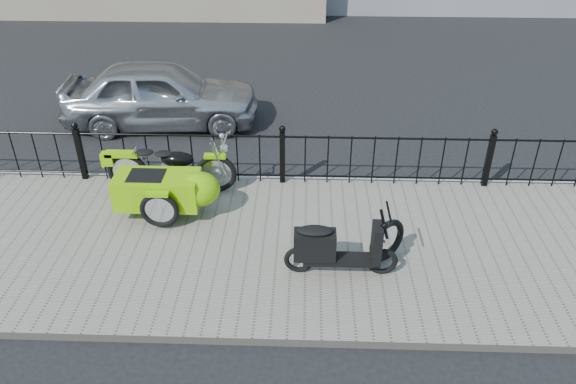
{
  "coord_description": "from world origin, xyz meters",
  "views": [
    {
      "loc": [
        0.39,
        -7.16,
        5.16
      ],
      "look_at": [
        0.14,
        -0.1,
        0.77
      ],
      "focal_mm": 35.0,
      "sensor_mm": 36.0,
      "label": 1
    }
  ],
  "objects_px": {
    "spare_tire": "(387,240)",
    "sedan_car": "(161,94)",
    "motorcycle_sidecar": "(171,185)",
    "scooter": "(333,249)"
  },
  "relations": [
    {
      "from": "sedan_car",
      "to": "scooter",
      "type": "bearing_deg",
      "value": -148.96
    },
    {
      "from": "motorcycle_sidecar",
      "to": "scooter",
      "type": "xyz_separation_m",
      "value": [
        2.51,
        -1.47,
        -0.07
      ]
    },
    {
      "from": "motorcycle_sidecar",
      "to": "spare_tire",
      "type": "relative_size",
      "value": 3.47
    },
    {
      "from": "scooter",
      "to": "sedan_car",
      "type": "xyz_separation_m",
      "value": [
        -3.46,
        4.98,
        0.16
      ]
    },
    {
      "from": "sedan_car",
      "to": "spare_tire",
      "type": "bearing_deg",
      "value": -141.6
    },
    {
      "from": "motorcycle_sidecar",
      "to": "sedan_car",
      "type": "relative_size",
      "value": 0.56
    },
    {
      "from": "spare_tire",
      "to": "sedan_car",
      "type": "relative_size",
      "value": 0.16
    },
    {
      "from": "motorcycle_sidecar",
      "to": "spare_tire",
      "type": "xyz_separation_m",
      "value": [
        3.27,
        -1.15,
        -0.15
      ]
    },
    {
      "from": "spare_tire",
      "to": "sedan_car",
      "type": "bearing_deg",
      "value": 132.13
    },
    {
      "from": "scooter",
      "to": "spare_tire",
      "type": "relative_size",
      "value": 2.37
    }
  ]
}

